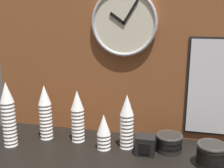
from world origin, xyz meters
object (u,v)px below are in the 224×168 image
(cup_stack_center_left, at_px, (78,116))
(cup_stack_center, at_px, (104,132))
(cup_stack_left, at_px, (45,112))
(wall_clock, at_px, (124,23))
(bowl_stack_right, at_px, (169,142))
(napkin_dispenser, at_px, (145,145))
(cup_stack_center_right, at_px, (127,121))
(cup_stack_far_left, at_px, (8,114))
(bowl_stack_far_right, at_px, (211,154))

(cup_stack_center_left, distance_m, cup_stack_center, 0.18)
(cup_stack_left, height_order, wall_clock, wall_clock)
(bowl_stack_right, bearing_deg, cup_stack_center, -171.09)
(bowl_stack_right, distance_m, napkin_dispenser, 0.13)
(cup_stack_center_right, xyz_separation_m, cup_stack_center, (-0.11, -0.04, -0.05))
(cup_stack_left, height_order, cup_stack_far_left, cup_stack_far_left)
(cup_stack_center_left, relative_size, bowl_stack_right, 2.12)
(cup_stack_far_left, relative_size, bowl_stack_far_right, 2.56)
(cup_stack_far_left, xyz_separation_m, bowl_stack_right, (0.84, 0.13, -0.13))
(cup_stack_left, xyz_separation_m, wall_clock, (0.42, 0.15, 0.49))
(cup_stack_center_right, relative_size, napkin_dispenser, 2.99)
(cup_stack_far_left, distance_m, cup_stack_center_left, 0.37)
(wall_clock, bearing_deg, cup_stack_center, -107.84)
(bowl_stack_right, height_order, bowl_stack_far_right, bowl_stack_far_right)
(cup_stack_center, xyz_separation_m, bowl_stack_right, (0.34, 0.05, -0.05))
(cup_stack_center_right, distance_m, wall_clock, 0.53)
(bowl_stack_right, relative_size, wall_clock, 0.38)
(bowl_stack_far_right, bearing_deg, wall_clock, 151.32)
(napkin_dispenser, bearing_deg, wall_clock, 127.45)
(cup_stack_center, height_order, bowl_stack_far_right, cup_stack_center)
(cup_stack_far_left, height_order, cup_stack_center_left, cup_stack_far_left)
(wall_clock, bearing_deg, cup_stack_center_right, -72.22)
(napkin_dispenser, bearing_deg, cup_stack_center, 178.54)
(bowl_stack_far_right, bearing_deg, napkin_dispenser, 170.51)
(cup_stack_center, height_order, wall_clock, wall_clock)
(cup_stack_left, distance_m, bowl_stack_right, 0.70)
(cup_stack_center_left, bearing_deg, cup_stack_left, -177.17)
(cup_stack_left, bearing_deg, bowl_stack_right, 0.18)
(cup_stack_center_right, height_order, cup_stack_center, cup_stack_center_right)
(bowl_stack_right, bearing_deg, cup_stack_center_right, -177.47)
(bowl_stack_far_right, height_order, napkin_dispenser, bowl_stack_far_right)
(bowl_stack_far_right, bearing_deg, cup_stack_left, 173.02)
(cup_stack_center_right, distance_m, napkin_dispenser, 0.15)
(cup_stack_left, xyz_separation_m, bowl_stack_far_right, (0.89, -0.11, -0.10))
(cup_stack_left, distance_m, cup_stack_far_left, 0.20)
(cup_stack_left, relative_size, cup_stack_center, 1.63)
(cup_stack_center_left, bearing_deg, bowl_stack_far_right, -9.59)
(cup_stack_center_right, bearing_deg, cup_stack_center, -159.33)
(cup_stack_far_left, bearing_deg, wall_clock, 25.88)
(cup_stack_left, distance_m, cup_stack_center_right, 0.47)
(cup_stack_far_left, height_order, bowl_stack_right, cup_stack_far_left)
(cup_stack_far_left, distance_m, napkin_dispenser, 0.74)
(cup_stack_far_left, xyz_separation_m, bowl_stack_far_right, (1.04, 0.02, -0.12))
(bowl_stack_right, relative_size, bowl_stack_far_right, 1.00)
(bowl_stack_right, distance_m, bowl_stack_far_right, 0.23)
(cup_stack_far_left, xyz_separation_m, napkin_dispenser, (0.73, 0.07, -0.13))
(cup_stack_center, bearing_deg, bowl_stack_far_right, -6.19)
(cup_stack_left, distance_m, wall_clock, 0.66)
(bowl_stack_far_right, bearing_deg, cup_stack_center_left, 170.41)
(cup_stack_left, xyz_separation_m, bowl_stack_right, (0.69, 0.00, -0.11))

